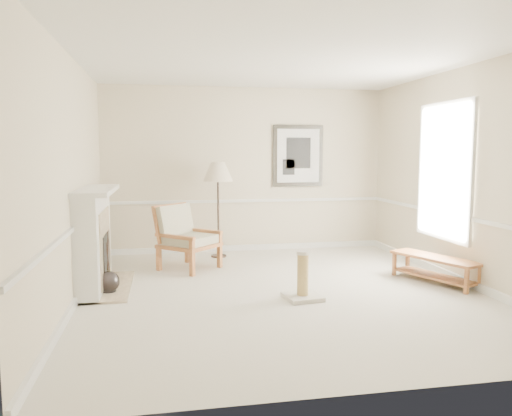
{
  "coord_description": "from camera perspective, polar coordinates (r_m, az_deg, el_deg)",
  "views": [
    {
      "loc": [
        -1.46,
        -6.03,
        1.77
      ],
      "look_at": [
        -0.2,
        0.7,
        1.0
      ],
      "focal_mm": 35.0,
      "sensor_mm": 36.0,
      "label": 1
    }
  ],
  "objects": [
    {
      "name": "bench",
      "position": [
        7.23,
        19.77,
        -6.17
      ],
      "size": [
        0.84,
        1.31,
        0.36
      ],
      "rotation": [
        0.0,
        0.0,
        0.4
      ],
      "color": "#AE7438",
      "rests_on": "ground"
    },
    {
      "name": "scratching_post",
      "position": [
        6.1,
        5.36,
        -8.65
      ],
      "size": [
        0.47,
        0.47,
        0.59
      ],
      "rotation": [
        0.0,
        0.0,
        0.14
      ],
      "color": "silver",
      "rests_on": "ground"
    },
    {
      "name": "ground",
      "position": [
        6.45,
        2.93,
        -9.5
      ],
      "size": [
        5.5,
        5.5,
        0.0
      ],
      "primitive_type": "plane",
      "color": "silver",
      "rests_on": "ground"
    },
    {
      "name": "armchair",
      "position": [
        7.67,
        -8.27,
        -2.97
      ],
      "size": [
        1.07,
        1.07,
        0.98
      ],
      "rotation": [
        0.0,
        0.0,
        0.81
      ],
      "color": "#AE7438",
      "rests_on": "ground"
    },
    {
      "name": "floor_lamp",
      "position": [
        8.35,
        -4.37,
        3.84
      ],
      "size": [
        0.59,
        0.59,
        1.6
      ],
      "rotation": [
        0.0,
        0.0,
        0.19
      ],
      "color": "black",
      "rests_on": "ground"
    },
    {
      "name": "room",
      "position": [
        6.31,
        4.09,
        7.29
      ],
      "size": [
        5.04,
        5.54,
        2.92
      ],
      "color": "beige",
      "rests_on": "ground"
    },
    {
      "name": "fireplace",
      "position": [
        6.78,
        -17.97,
        -3.47
      ],
      "size": [
        0.64,
        1.64,
        1.31
      ],
      "color": "white",
      "rests_on": "ground"
    },
    {
      "name": "floor_vase",
      "position": [
        6.57,
        -16.47,
        -8.17
      ],
      "size": [
        0.27,
        0.27,
        0.79
      ],
      "rotation": [
        0.0,
        0.0,
        -0.21
      ],
      "color": "black",
      "rests_on": "ground"
    }
  ]
}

